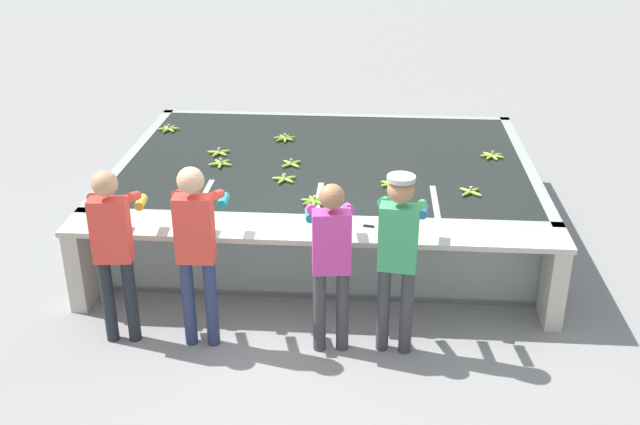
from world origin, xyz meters
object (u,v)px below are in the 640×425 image
(worker_0, at_px, (113,241))
(banana_bunch_floating_9, at_px, (492,156))
(banana_bunch_floating_5, at_px, (219,152))
(banana_bunch_floating_8, at_px, (221,163))
(banana_bunch_floating_0, at_px, (285,138))
(banana_bunch_floating_2, at_px, (285,179))
(banana_bunch_floating_4, at_px, (314,201))
(knife_0, at_px, (376,227))
(banana_bunch_floating_6, at_px, (291,164))
(banana_bunch_floating_3, at_px, (393,184))
(worker_3, at_px, (398,247))
(banana_bunch_floating_7, at_px, (169,129))
(banana_bunch_floating_1, at_px, (471,192))
(worker_2, at_px, (331,253))
(worker_1, at_px, (196,240))

(worker_0, xyz_separation_m, banana_bunch_floating_9, (3.57, 2.63, -0.10))
(banana_bunch_floating_5, bearing_deg, banana_bunch_floating_8, -75.75)
(banana_bunch_floating_8, height_order, banana_bunch_floating_9, same)
(banana_bunch_floating_0, relative_size, banana_bunch_floating_5, 1.01)
(banana_bunch_floating_2, xyz_separation_m, banana_bunch_floating_4, (0.36, -0.56, -0.00))
(banana_bunch_floating_0, bearing_deg, knife_0, -64.97)
(banana_bunch_floating_6, relative_size, knife_0, 0.65)
(banana_bunch_floating_6, distance_m, banana_bunch_floating_9, 2.32)
(banana_bunch_floating_3, bearing_deg, banana_bunch_floating_9, 39.11)
(banana_bunch_floating_9, bearing_deg, banana_bunch_floating_5, -177.83)
(worker_3, distance_m, banana_bunch_floating_3, 1.69)
(banana_bunch_floating_2, bearing_deg, banana_bunch_floating_0, 96.45)
(banana_bunch_floating_4, distance_m, banana_bunch_floating_9, 2.41)
(banana_bunch_floating_2, distance_m, banana_bunch_floating_8, 0.86)
(banana_bunch_floating_0, xyz_separation_m, banana_bunch_floating_7, (-1.51, 0.25, 0.00))
(banana_bunch_floating_1, relative_size, banana_bunch_floating_6, 1.02)
(banana_bunch_floating_3, relative_size, banana_bunch_floating_5, 1.01)
(worker_2, distance_m, banana_bunch_floating_0, 3.16)
(worker_2, bearing_deg, worker_0, 179.84)
(banana_bunch_floating_5, relative_size, knife_0, 0.79)
(banana_bunch_floating_5, bearing_deg, banana_bunch_floating_6, -19.32)
(worker_1, xyz_separation_m, banana_bunch_floating_6, (0.57, 2.21, -0.14))
(banana_bunch_floating_0, height_order, banana_bunch_floating_5, same)
(worker_1, distance_m, banana_bunch_floating_0, 3.11)
(banana_bunch_floating_3, bearing_deg, banana_bunch_floating_6, 155.57)
(banana_bunch_floating_1, bearing_deg, knife_0, -137.26)
(worker_0, distance_m, banana_bunch_floating_8, 2.22)
(banana_bunch_floating_4, bearing_deg, banana_bunch_floating_9, 36.64)
(worker_0, xyz_separation_m, banana_bunch_floating_8, (0.50, 2.16, -0.10))
(banana_bunch_floating_1, bearing_deg, worker_3, -116.90)
(worker_3, relative_size, banana_bunch_floating_2, 5.98)
(worker_2, bearing_deg, banana_bunch_floating_6, 104.63)
(worker_0, relative_size, banana_bunch_floating_0, 5.82)
(banana_bunch_floating_7, relative_size, banana_bunch_floating_8, 1.02)
(worker_1, relative_size, worker_3, 1.02)
(worker_1, height_order, banana_bunch_floating_3, worker_1)
(banana_bunch_floating_1, height_order, banana_bunch_floating_5, same)
(banana_bunch_floating_1, bearing_deg, banana_bunch_floating_0, 143.69)
(banana_bunch_floating_7, bearing_deg, worker_2, -55.86)
(banana_bunch_floating_9, bearing_deg, knife_0, -123.79)
(worker_1, height_order, banana_bunch_floating_4, worker_1)
(banana_bunch_floating_7, xyz_separation_m, banana_bunch_floating_9, (3.96, -0.69, -0.00))
(banana_bunch_floating_0, xyz_separation_m, banana_bunch_floating_4, (0.51, -1.88, 0.00))
(banana_bunch_floating_0, bearing_deg, worker_1, -97.32)
(worker_1, height_order, banana_bunch_floating_5, worker_1)
(worker_2, xyz_separation_m, banana_bunch_floating_0, (-0.75, 3.07, -0.06))
(worker_2, distance_m, banana_bunch_floating_9, 3.14)
(banana_bunch_floating_0, distance_m, banana_bunch_floating_6, 0.88)
(worker_1, xyz_separation_m, banana_bunch_floating_2, (0.54, 1.76, -0.14))
(banana_bunch_floating_3, relative_size, banana_bunch_floating_7, 1.00)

